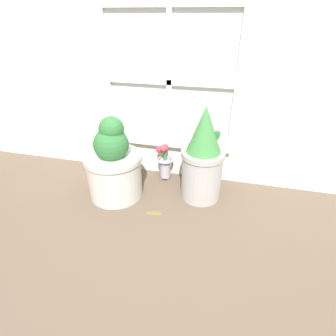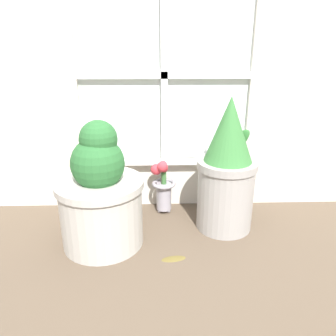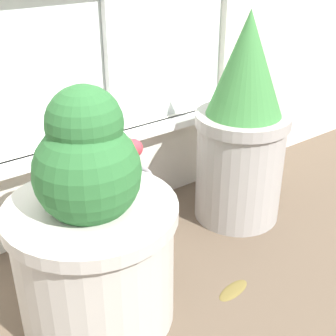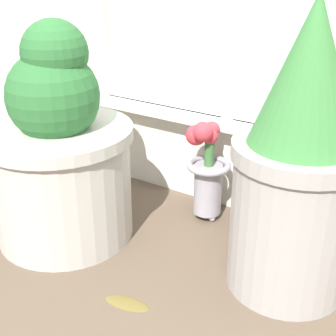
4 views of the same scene
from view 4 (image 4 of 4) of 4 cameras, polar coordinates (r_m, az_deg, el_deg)
ground_plane at (r=1.12m, az=-6.91°, el=-16.15°), size 10.00×10.00×0.00m
potted_plant_left at (r=1.28m, az=-13.07°, el=1.64°), size 0.40×0.40×0.59m
potted_plant_right at (r=1.06m, az=15.64°, el=0.24°), size 0.30×0.30×0.67m
flower_vase at (r=1.36m, az=4.73°, el=-0.15°), size 0.14×0.13×0.31m
fallen_leaf at (r=1.12m, az=-5.01°, el=-15.97°), size 0.12×0.06×0.01m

